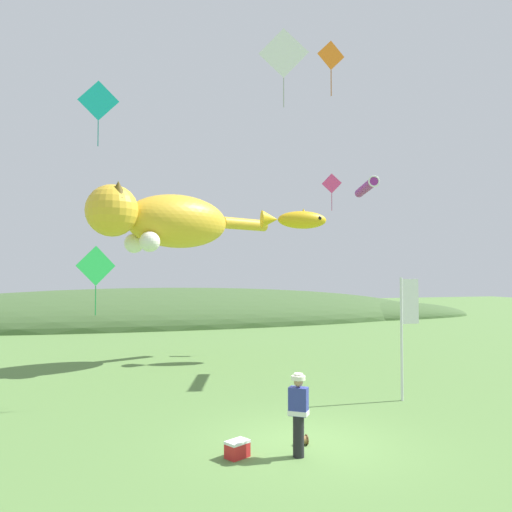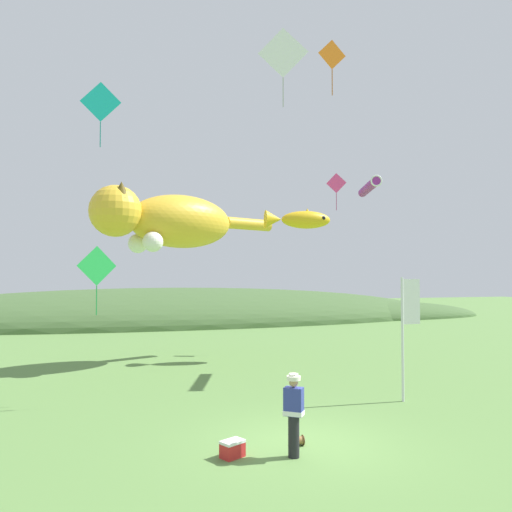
{
  "view_description": "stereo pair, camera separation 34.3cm",
  "coord_description": "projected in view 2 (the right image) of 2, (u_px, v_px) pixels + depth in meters",
  "views": [
    {
      "loc": [
        -4.54,
        -10.8,
        3.92
      ],
      "look_at": [
        0.0,
        4.0,
        4.47
      ],
      "focal_mm": 35.0,
      "sensor_mm": 36.0,
      "label": 1
    },
    {
      "loc": [
        -4.21,
        -10.89,
        3.92
      ],
      "look_at": [
        0.0,
        4.0,
        4.47
      ],
      "focal_mm": 35.0,
      "sensor_mm": 36.0,
      "label": 2
    }
  ],
  "objects": [
    {
      "name": "kite_diamond_pink",
      "position": [
        336.0,
        184.0,
        25.79
      ],
      "size": [
        0.89,
        0.57,
        1.94
      ],
      "color": "#E53F8C"
    },
    {
      "name": "kite_fish_windsock",
      "position": [
        299.0,
        220.0,
        23.22
      ],
      "size": [
        3.17,
        1.17,
        0.96
      ],
      "color": "gold"
    },
    {
      "name": "picnic_cooler",
      "position": [
        232.0,
        449.0,
        10.65
      ],
      "size": [
        0.59,
        0.52,
        0.36
      ],
      "color": "red",
      "rests_on": "ground"
    },
    {
      "name": "kite_diamond_green",
      "position": [
        97.0,
        266.0,
        15.33
      ],
      "size": [
        1.16,
        0.43,
        2.13
      ],
      "color": "green"
    },
    {
      "name": "ground_plane",
      "position": [
        303.0,
        444.0,
        11.48
      ],
      "size": [
        120.0,
        120.0,
        0.0
      ],
      "primitive_type": "plane",
      "color": "#5B8442"
    },
    {
      "name": "kite_giant_cat",
      "position": [
        168.0,
        221.0,
        21.67
      ],
      "size": [
        8.63,
        4.42,
        2.77
      ],
      "color": "gold"
    },
    {
      "name": "kite_diamond_white",
      "position": [
        283.0,
        53.0,
        14.93
      ],
      "size": [
        1.41,
        0.57,
        2.41
      ],
      "color": "white"
    },
    {
      "name": "kite_tube_streamer",
      "position": [
        369.0,
        187.0,
        19.83
      ],
      "size": [
        1.22,
        2.81,
        0.44
      ],
      "color": "#8C268C"
    },
    {
      "name": "kite_diamond_orange",
      "position": [
        332.0,
        55.0,
        16.94
      ],
      "size": [
        1.02,
        0.04,
        1.92
      ],
      "color": "orange"
    },
    {
      "name": "festival_attendant",
      "position": [
        294.0,
        412.0,
        10.68
      ],
      "size": [
        0.49,
        0.46,
        1.77
      ],
      "color": "black",
      "rests_on": "ground"
    },
    {
      "name": "kite_spool",
      "position": [
        300.0,
        440.0,
        11.38
      ],
      "size": [
        0.15,
        0.23,
        0.23
      ],
      "color": "olive",
      "rests_on": "ground"
    },
    {
      "name": "festival_banner_pole",
      "position": [
        407.0,
        320.0,
        15.44
      ],
      "size": [
        0.66,
        0.08,
        3.81
      ],
      "color": "silver",
      "rests_on": "ground"
    },
    {
      "name": "kite_diamond_teal",
      "position": [
        101.0,
        102.0,
        17.52
      ],
      "size": [
        1.41,
        0.19,
        2.32
      ],
      "color": "#19BFBF"
    },
    {
      "name": "distant_hill_ridge",
      "position": [
        188.0,
        320.0,
        41.94
      ],
      "size": [
        54.16,
        15.99,
        5.48
      ],
      "color": "#426033",
      "rests_on": "ground"
    }
  ]
}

